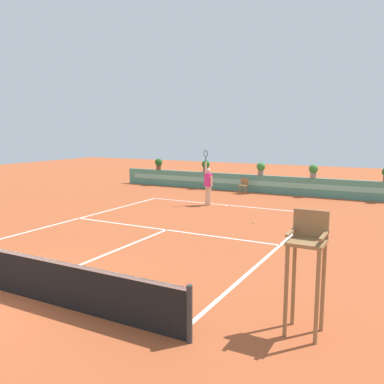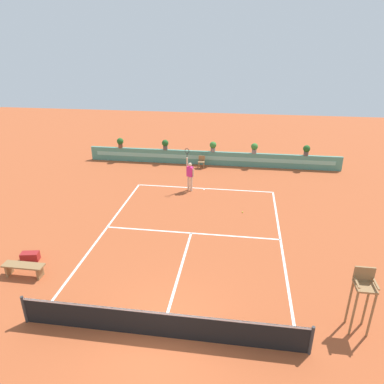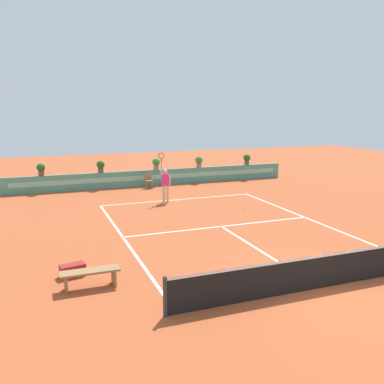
{
  "view_description": "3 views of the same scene",
  "coord_description": "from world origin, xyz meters",
  "px_view_note": "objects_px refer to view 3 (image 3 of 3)",
  "views": [
    {
      "loc": [
        7.41,
        -5.52,
        3.48
      ],
      "look_at": [
        -0.33,
        8.95,
        1.0
      ],
      "focal_mm": 37.95,
      "sensor_mm": 36.0,
      "label": 1
    },
    {
      "loc": [
        2.15,
        -8.06,
        8.4
      ],
      "look_at": [
        -0.33,
        8.95,
        1.0
      ],
      "focal_mm": 33.39,
      "sensor_mm": 36.0,
      "label": 2
    },
    {
      "loc": [
        -7.01,
        -8.6,
        4.81
      ],
      "look_at": [
        -0.33,
        8.95,
        1.0
      ],
      "focal_mm": 38.77,
      "sensor_mm": 36.0,
      "label": 3
    }
  ],
  "objects_px": {
    "ball_kid_chair": "(148,180)",
    "tennis_ball_near_baseline": "(244,208)",
    "potted_plant_right": "(199,161)",
    "potted_plant_far_left": "(41,169)",
    "potted_plant_left": "(101,166)",
    "tennis_player": "(165,183)",
    "gear_bag": "(73,270)",
    "potted_plant_centre": "(156,163)",
    "bench_courtside": "(90,275)",
    "potted_plant_far_right": "(247,159)"
  },
  "relations": [
    {
      "from": "potted_plant_right",
      "to": "potted_plant_centre",
      "type": "xyz_separation_m",
      "value": [
        -2.9,
        0.0,
        0.0
      ]
    },
    {
      "from": "gear_bag",
      "to": "potted_plant_centre",
      "type": "height_order",
      "value": "potted_plant_centre"
    },
    {
      "from": "ball_kid_chair",
      "to": "tennis_player",
      "type": "height_order",
      "value": "tennis_player"
    },
    {
      "from": "potted_plant_right",
      "to": "potted_plant_far_left",
      "type": "bearing_deg",
      "value": 180.0
    },
    {
      "from": "ball_kid_chair",
      "to": "gear_bag",
      "type": "distance_m",
      "value": 13.62
    },
    {
      "from": "potted_plant_right",
      "to": "potted_plant_left",
      "type": "distance_m",
      "value": 6.36
    },
    {
      "from": "potted_plant_centre",
      "to": "bench_courtside",
      "type": "bearing_deg",
      "value": -112.76
    },
    {
      "from": "ball_kid_chair",
      "to": "tennis_player",
      "type": "distance_m",
      "value": 4.21
    },
    {
      "from": "tennis_player",
      "to": "tennis_ball_near_baseline",
      "type": "distance_m",
      "value": 4.23
    },
    {
      "from": "potted_plant_far_left",
      "to": "tennis_player",
      "type": "bearing_deg",
      "value": -39.61
    },
    {
      "from": "gear_bag",
      "to": "potted_plant_centre",
      "type": "xyz_separation_m",
      "value": [
        6.32,
        13.14,
        1.23
      ]
    },
    {
      "from": "potted_plant_centre",
      "to": "potted_plant_far_right",
      "type": "bearing_deg",
      "value": 0.0
    },
    {
      "from": "tennis_player",
      "to": "potted_plant_left",
      "type": "distance_m",
      "value": 5.53
    },
    {
      "from": "ball_kid_chair",
      "to": "potted_plant_far_right",
      "type": "height_order",
      "value": "potted_plant_far_right"
    },
    {
      "from": "ball_kid_chair",
      "to": "potted_plant_right",
      "type": "height_order",
      "value": "potted_plant_right"
    },
    {
      "from": "potted_plant_far_right",
      "to": "bench_courtside",
      "type": "bearing_deg",
      "value": -131.15
    },
    {
      "from": "potted_plant_centre",
      "to": "potted_plant_far_right",
      "type": "distance_m",
      "value": 6.43
    },
    {
      "from": "gear_bag",
      "to": "tennis_ball_near_baseline",
      "type": "distance_m",
      "value": 10.28
    },
    {
      "from": "gear_bag",
      "to": "potted_plant_right",
      "type": "xyz_separation_m",
      "value": [
        9.22,
        13.14,
        1.23
      ]
    },
    {
      "from": "potted_plant_far_right",
      "to": "gear_bag",
      "type": "bearing_deg",
      "value": -134.12
    },
    {
      "from": "potted_plant_left",
      "to": "potted_plant_far_right",
      "type": "relative_size",
      "value": 1.0
    },
    {
      "from": "potted_plant_right",
      "to": "potted_plant_centre",
      "type": "height_order",
      "value": "same"
    },
    {
      "from": "tennis_ball_near_baseline",
      "to": "potted_plant_right",
      "type": "distance_m",
      "value": 7.64
    },
    {
      "from": "potted_plant_left",
      "to": "tennis_player",
      "type": "bearing_deg",
      "value": -62.57
    },
    {
      "from": "bench_courtside",
      "to": "potted_plant_far_right",
      "type": "relative_size",
      "value": 2.21
    },
    {
      "from": "potted_plant_far_left",
      "to": "gear_bag",
      "type": "bearing_deg",
      "value": -87.74
    },
    {
      "from": "ball_kid_chair",
      "to": "gear_bag",
      "type": "bearing_deg",
      "value": -114.26
    },
    {
      "from": "potted_plant_left",
      "to": "potted_plant_far_right",
      "type": "xyz_separation_m",
      "value": [
        9.89,
        0.0,
        0.0
      ]
    },
    {
      "from": "ball_kid_chair",
      "to": "potted_plant_left",
      "type": "xyz_separation_m",
      "value": [
        -2.74,
        0.73,
        0.93
      ]
    },
    {
      "from": "ball_kid_chair",
      "to": "potted_plant_centre",
      "type": "height_order",
      "value": "potted_plant_centre"
    },
    {
      "from": "potted_plant_left",
      "to": "gear_bag",
      "type": "bearing_deg",
      "value": -102.25
    },
    {
      "from": "tennis_ball_near_baseline",
      "to": "potted_plant_right",
      "type": "bearing_deg",
      "value": 85.15
    },
    {
      "from": "potted_plant_right",
      "to": "tennis_ball_near_baseline",
      "type": "bearing_deg",
      "value": -94.85
    },
    {
      "from": "ball_kid_chair",
      "to": "tennis_ball_near_baseline",
      "type": "xyz_separation_m",
      "value": [
        2.99,
        -6.75,
        -0.44
      ]
    },
    {
      "from": "tennis_player",
      "to": "potted_plant_far_left",
      "type": "relative_size",
      "value": 3.57
    },
    {
      "from": "ball_kid_chair",
      "to": "potted_plant_far_right",
      "type": "distance_m",
      "value": 7.25
    },
    {
      "from": "potted_plant_left",
      "to": "tennis_ball_near_baseline",
      "type": "bearing_deg",
      "value": -52.58
    },
    {
      "from": "potted_plant_far_left",
      "to": "potted_plant_left",
      "type": "distance_m",
      "value": 3.37
    },
    {
      "from": "tennis_player",
      "to": "potted_plant_centre",
      "type": "xyz_separation_m",
      "value": [
        0.92,
        4.89,
        0.36
      ]
    },
    {
      "from": "ball_kid_chair",
      "to": "potted_plant_centre",
      "type": "relative_size",
      "value": 1.17
    },
    {
      "from": "bench_courtside",
      "to": "potted_plant_right",
      "type": "distance_m",
      "value": 16.72
    },
    {
      "from": "ball_kid_chair",
      "to": "potted_plant_left",
      "type": "distance_m",
      "value": 2.98
    },
    {
      "from": "tennis_player",
      "to": "potted_plant_right",
      "type": "height_order",
      "value": "tennis_player"
    },
    {
      "from": "gear_bag",
      "to": "potted_plant_centre",
      "type": "bearing_deg",
      "value": 64.33
    },
    {
      "from": "bench_courtside",
      "to": "potted_plant_far_right",
      "type": "distance_m",
      "value": 18.82
    },
    {
      "from": "potted_plant_centre",
      "to": "potted_plant_left",
      "type": "height_order",
      "value": "same"
    },
    {
      "from": "tennis_player",
      "to": "potted_plant_right",
      "type": "bearing_deg",
      "value": 52.02
    },
    {
      "from": "gear_bag",
      "to": "bench_courtside",
      "type": "bearing_deg",
      "value": -69.46
    },
    {
      "from": "tennis_ball_near_baseline",
      "to": "potted_plant_centre",
      "type": "relative_size",
      "value": 0.09
    },
    {
      "from": "ball_kid_chair",
      "to": "potted_plant_left",
      "type": "height_order",
      "value": "potted_plant_left"
    }
  ]
}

